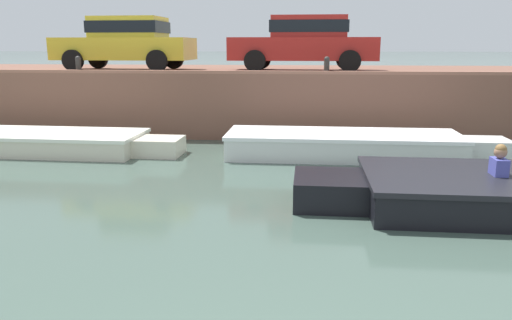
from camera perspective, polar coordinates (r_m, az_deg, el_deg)
ground_plane at (r=7.70m, az=4.39°, el=-5.80°), size 400.00×400.00×0.00m
far_quay_wall at (r=16.04m, az=4.93°, el=7.22°), size 60.00×6.00×1.75m
far_wall_coping at (r=13.10m, az=4.93°, el=9.94°), size 60.00×0.24×0.08m
boat_moored_west_cream at (r=12.83m, az=-23.13°, el=1.90°), size 6.23×1.90×0.48m
boat_moored_central_white at (r=11.48m, az=11.14°, el=1.69°), size 6.23×1.81×0.55m
car_leftmost_yellow at (r=15.76m, az=-14.58°, el=13.02°), size 4.06×1.98×1.54m
car_left_inner_red at (r=14.87m, az=5.64°, el=13.39°), size 4.24×1.95×1.54m
mooring_bollard_west at (r=14.52m, az=-19.65°, el=10.33°), size 0.15×0.15×0.45m
mooring_bollard_mid at (r=13.23m, az=8.09°, el=10.76°), size 0.15×0.15×0.45m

